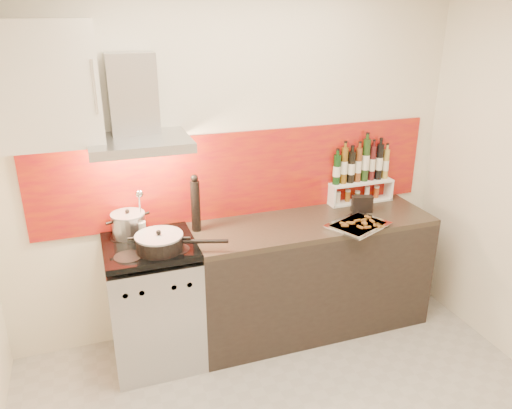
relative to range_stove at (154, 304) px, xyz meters
name	(u,v)px	position (x,y,z in m)	size (l,w,h in m)	color
back_wall	(236,164)	(0.70, 0.30, 0.86)	(3.40, 0.02, 2.60)	silver
backsplash	(243,174)	(0.75, 0.29, 0.78)	(3.00, 0.02, 0.64)	maroon
range_stove	(154,304)	(0.00, 0.00, 0.00)	(0.60, 0.60, 0.91)	#B7B7BA
counter	(311,274)	(1.20, 0.00, 0.01)	(1.80, 0.60, 0.90)	black
range_hood	(135,114)	(0.00, 0.14, 1.30)	(0.62, 0.50, 0.61)	#B7B7BA
upper_cabinet	(35,85)	(-0.55, 0.13, 1.51)	(0.70, 0.35, 0.72)	silver
stock_pot	(129,225)	(-0.11, 0.16, 0.55)	(0.23, 0.23, 0.20)	#B7B7BA
saute_pan	(160,242)	(0.06, -0.12, 0.52)	(0.58, 0.31, 0.14)	black
utensil_jar	(140,225)	(-0.04, 0.09, 0.57)	(0.08, 0.12, 0.37)	silver
pepper_mill	(195,204)	(0.35, 0.12, 0.66)	(0.06, 0.06, 0.41)	black
step_shelf	(360,175)	(1.72, 0.24, 0.69)	(0.54, 0.15, 0.51)	white
caddy_box	(362,204)	(1.63, 0.04, 0.52)	(0.16, 0.07, 0.13)	black
baking_tray	(358,225)	(1.46, -0.20, 0.47)	(0.50, 0.46, 0.03)	silver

